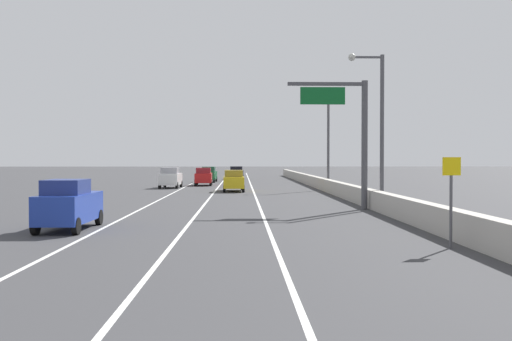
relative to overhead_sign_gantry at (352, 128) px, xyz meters
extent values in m
plane|color=#38383A|center=(-6.83, 34.07, -4.73)|extent=(320.00, 320.00, 0.00)
cube|color=silver|center=(-12.33, 25.07, -4.73)|extent=(0.16, 130.00, 0.00)
cube|color=silver|center=(-8.83, 25.07, -4.73)|extent=(0.16, 130.00, 0.00)
cube|color=silver|center=(-5.33, 25.07, -4.73)|extent=(0.16, 130.00, 0.00)
cube|color=#B2ADA3|center=(1.34, 10.07, -4.18)|extent=(0.60, 120.00, 1.10)
cylinder|color=#47474C|center=(0.74, 0.02, -0.98)|extent=(0.36, 0.36, 7.50)
cube|color=#47474C|center=(-1.51, 0.02, 2.57)|extent=(4.50, 0.20, 0.20)
cube|color=#0C5923|center=(-1.73, -0.10, 1.87)|extent=(2.60, 0.10, 1.00)
cylinder|color=#4C4C51|center=(0.44, -14.98, -3.53)|extent=(0.10, 0.10, 2.40)
cube|color=yellow|center=(0.44, -15.02, -2.03)|extent=(0.60, 0.04, 0.60)
cylinder|color=#4C4C51|center=(1.87, 0.47, -0.19)|extent=(0.24, 0.24, 9.08)
cube|color=#4C4C51|center=(0.97, 0.47, 4.21)|extent=(1.80, 0.12, 0.12)
sphere|color=beige|center=(0.07, 0.47, 4.21)|extent=(0.44, 0.44, 0.44)
cylinder|color=#4C4C51|center=(1.81, 21.41, -0.19)|extent=(0.24, 0.24, 9.08)
cube|color=#4C4C51|center=(0.91, 21.41, 4.21)|extent=(1.80, 0.12, 0.12)
sphere|color=beige|center=(0.01, 21.41, 4.21)|extent=(0.44, 0.44, 0.44)
cube|color=red|center=(-10.60, 31.23, -3.87)|extent=(1.87, 4.35, 1.03)
cube|color=maroon|center=(-10.59, 30.80, -3.06)|extent=(1.61, 1.97, 0.60)
cylinder|color=black|center=(-11.44, 32.91, -4.39)|extent=(0.23, 0.68, 0.68)
cylinder|color=black|center=(-9.82, 32.95, -4.39)|extent=(0.23, 0.68, 0.68)
cylinder|color=black|center=(-11.37, 29.50, -4.39)|extent=(0.23, 0.68, 0.68)
cylinder|color=black|center=(-9.75, 29.54, -4.39)|extent=(0.23, 0.68, 0.68)
cube|color=white|center=(-13.58, 25.72, -3.82)|extent=(1.98, 4.16, 1.13)
cube|color=#96969E|center=(-13.60, 25.31, -2.95)|extent=(1.69, 1.89, 0.60)
cylinder|color=black|center=(-14.39, 27.35, -4.39)|extent=(0.24, 0.69, 0.68)
cylinder|color=black|center=(-12.69, 27.30, -4.39)|extent=(0.24, 0.69, 0.68)
cylinder|color=black|center=(-14.48, 24.14, -4.39)|extent=(0.24, 0.69, 0.68)
cylinder|color=black|center=(-12.78, 24.10, -4.39)|extent=(0.24, 0.69, 0.68)
cube|color=#196033|center=(-10.49, 40.54, -3.87)|extent=(1.89, 4.61, 1.03)
cube|color=#1C4633|center=(-10.51, 40.09, -3.06)|extent=(1.59, 2.10, 0.60)
cylinder|color=black|center=(-11.21, 42.39, -4.39)|extent=(0.24, 0.69, 0.68)
cylinder|color=black|center=(-9.64, 42.34, -4.39)|extent=(0.24, 0.69, 0.68)
cylinder|color=black|center=(-11.34, 38.75, -4.39)|extent=(0.24, 0.69, 0.68)
cylinder|color=black|center=(-9.78, 38.69, -4.39)|extent=(0.24, 0.69, 0.68)
cube|color=gold|center=(-7.13, 19.37, -3.89)|extent=(1.93, 4.83, 0.99)
cube|color=olive|center=(-7.12, 18.89, -3.09)|extent=(1.65, 2.19, 0.60)
cylinder|color=black|center=(-8.00, 21.30, -4.39)|extent=(0.23, 0.68, 0.68)
cylinder|color=black|center=(-6.34, 21.33, -4.39)|extent=(0.23, 0.68, 0.68)
cylinder|color=black|center=(-7.91, 17.40, -4.39)|extent=(0.23, 0.68, 0.68)
cylinder|color=black|center=(-6.26, 17.44, -4.39)|extent=(0.23, 0.68, 0.68)
cube|color=black|center=(-7.07, 50.41, -3.92)|extent=(2.04, 4.30, 0.94)
cube|color=black|center=(-7.08, 49.99, -3.15)|extent=(1.73, 1.96, 0.60)
cylinder|color=black|center=(-7.88, 52.11, -4.39)|extent=(0.24, 0.69, 0.68)
cylinder|color=black|center=(-6.15, 52.05, -4.39)|extent=(0.24, 0.69, 0.68)
cylinder|color=black|center=(-7.99, 48.77, -4.39)|extent=(0.24, 0.69, 0.68)
cylinder|color=black|center=(-6.26, 48.72, -4.39)|extent=(0.24, 0.69, 0.68)
cube|color=#1E389E|center=(-13.61, -9.52, -3.81)|extent=(1.78, 4.42, 1.16)
cube|color=navy|center=(-13.62, -9.96, -2.93)|extent=(1.54, 2.00, 0.60)
cylinder|color=black|center=(-14.37, -7.76, -4.39)|extent=(0.23, 0.68, 0.68)
cylinder|color=black|center=(-12.81, -7.78, -4.39)|extent=(0.23, 0.68, 0.68)
cylinder|color=black|center=(-14.42, -11.27, -4.39)|extent=(0.23, 0.68, 0.68)
cylinder|color=black|center=(-12.85, -11.28, -4.39)|extent=(0.23, 0.68, 0.68)
camera|label=1|loc=(-6.48, -34.18, -1.79)|focal=41.39mm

